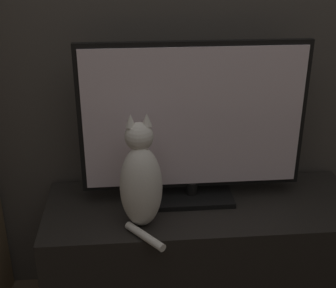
{
  "coord_description": "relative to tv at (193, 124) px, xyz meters",
  "views": [
    {
      "loc": [
        -0.27,
        -0.6,
        1.49
      ],
      "look_at": [
        -0.14,
        0.92,
        0.8
      ],
      "focal_mm": 50.0,
      "sensor_mm": 36.0,
      "label": 1
    }
  ],
  "objects": [
    {
      "name": "cat",
      "position": [
        -0.2,
        -0.17,
        -0.14
      ],
      "size": [
        0.16,
        0.26,
        0.42
      ],
      "rotation": [
        0.0,
        0.0,
        0.06
      ],
      "color": "silver",
      "rests_on": "tv_stand"
    },
    {
      "name": "tv_stand",
      "position": [
        0.04,
        -0.06,
        -0.58
      ],
      "size": [
        1.23,
        0.45,
        0.52
      ],
      "color": "black",
      "rests_on": "ground_plane"
    },
    {
      "name": "tv",
      "position": [
        0.0,
        0.0,
        0.0
      ],
      "size": [
        0.85,
        0.19,
        0.63
      ],
      "color": "black",
      "rests_on": "tv_stand"
    }
  ]
}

